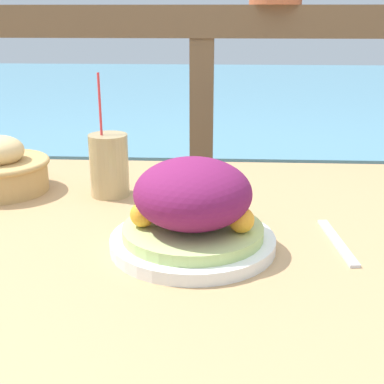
# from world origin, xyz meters

# --- Properties ---
(patio_table) EXTENTS (1.14, 0.90, 0.74)m
(patio_table) POSITION_xyz_m (0.00, 0.00, 0.65)
(patio_table) COLOR tan
(patio_table) RESTS_ON ground_plane
(railing_fence) EXTENTS (2.80, 0.08, 1.11)m
(railing_fence) POSITION_xyz_m (0.00, 0.76, 0.76)
(railing_fence) COLOR brown
(railing_fence) RESTS_ON ground_plane
(sea_backdrop) EXTENTS (12.00, 4.00, 0.53)m
(sea_backdrop) POSITION_xyz_m (0.00, 3.26, 0.26)
(sea_backdrop) COLOR #568EA8
(sea_backdrop) RESTS_ON ground_plane
(salad_plate) EXTENTS (0.26, 0.26, 0.15)m
(salad_plate) POSITION_xyz_m (0.02, -0.07, 0.80)
(salad_plate) COLOR white
(salad_plate) RESTS_ON patio_table
(drink_glass) EXTENTS (0.08, 0.08, 0.25)m
(drink_glass) POSITION_xyz_m (-0.17, 0.18, 0.80)
(drink_glass) COLOR tan
(drink_glass) RESTS_ON patio_table
(bread_basket) EXTENTS (0.20, 0.20, 0.12)m
(bread_basket) POSITION_xyz_m (-0.40, 0.20, 0.78)
(bread_basket) COLOR tan
(bread_basket) RESTS_ON patio_table
(knife) EXTENTS (0.03, 0.18, 0.00)m
(knife) POSITION_xyz_m (0.25, -0.04, 0.74)
(knife) COLOR silver
(knife) RESTS_ON patio_table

